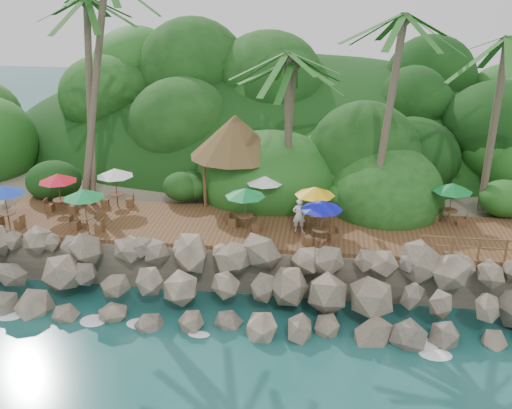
# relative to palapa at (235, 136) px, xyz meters

# --- Properties ---
(ground) EXTENTS (140.00, 140.00, 0.00)m
(ground) POSITION_rel_palapa_xyz_m (1.56, -9.57, -5.79)
(ground) COLOR #19514F
(ground) RESTS_ON ground
(land_base) EXTENTS (32.00, 25.20, 2.10)m
(land_base) POSITION_rel_palapa_xyz_m (1.56, 6.43, -4.74)
(land_base) COLOR gray
(land_base) RESTS_ON ground
(jungle_hill) EXTENTS (44.80, 28.00, 15.40)m
(jungle_hill) POSITION_rel_palapa_xyz_m (1.56, 13.93, -5.79)
(jungle_hill) COLOR #143811
(jungle_hill) RESTS_ON ground
(seawall) EXTENTS (29.00, 4.00, 2.30)m
(seawall) POSITION_rel_palapa_xyz_m (1.56, -7.57, -4.64)
(seawall) COLOR gray
(seawall) RESTS_ON ground
(terrace) EXTENTS (26.00, 5.00, 0.20)m
(terrace) POSITION_rel_palapa_xyz_m (1.56, -3.57, -3.59)
(terrace) COLOR brown
(terrace) RESTS_ON land_base
(jungle_foliage) EXTENTS (44.00, 16.00, 12.00)m
(jungle_foliage) POSITION_rel_palapa_xyz_m (1.56, 5.43, -5.79)
(jungle_foliage) COLOR #143811
(jungle_foliage) RESTS_ON ground
(foam_line) EXTENTS (25.20, 0.80, 0.06)m
(foam_line) POSITION_rel_palapa_xyz_m (1.56, -9.27, -5.76)
(foam_line) COLOR white
(foam_line) RESTS_ON ground
(palms) EXTENTS (26.08, 7.07, 12.59)m
(palms) POSITION_rel_palapa_xyz_m (1.89, -0.76, 5.67)
(palms) COLOR brown
(palms) RESTS_ON ground
(palapa) EXTENTS (4.84, 4.84, 4.60)m
(palapa) POSITION_rel_palapa_xyz_m (0.00, 0.00, 0.00)
(palapa) COLOR brown
(palapa) RESTS_ON ground
(dining_clusters) EXTENTS (22.99, 5.12, 2.08)m
(dining_clusters) POSITION_rel_palapa_xyz_m (-0.92, -3.57, -1.77)
(dining_clusters) COLOR brown
(dining_clusters) RESTS_ON terrace
(railing) EXTENTS (7.20, 0.10, 1.00)m
(railing) POSITION_rel_palapa_xyz_m (12.49, -5.92, -2.88)
(railing) COLOR brown
(railing) RESTS_ON terrace
(waiter) EXTENTS (0.66, 0.49, 1.64)m
(waiter) POSITION_rel_palapa_xyz_m (3.64, -4.00, -2.67)
(waiter) COLOR silver
(waiter) RESTS_ON terrace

